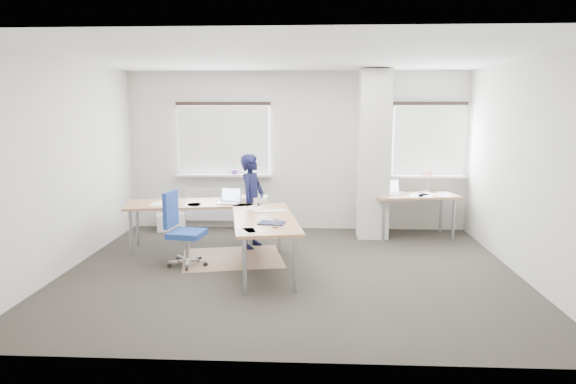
{
  "coord_description": "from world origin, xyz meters",
  "views": [
    {
      "loc": [
        0.3,
        -6.62,
        2.17
      ],
      "look_at": [
        -0.08,
        0.9,
        0.93
      ],
      "focal_mm": 32.0,
      "sensor_mm": 36.0,
      "label": 1
    }
  ],
  "objects_px": {
    "person": "(252,201)",
    "desk_main": "(230,212)",
    "desk_side": "(414,197)",
    "task_chair": "(185,245)"
  },
  "relations": [
    {
      "from": "desk_main",
      "to": "desk_side",
      "type": "height_order",
      "value": "desk_side"
    },
    {
      "from": "desk_main",
      "to": "task_chair",
      "type": "relative_size",
      "value": 2.71
    },
    {
      "from": "person",
      "to": "desk_main",
      "type": "bearing_deg",
      "value": 176.04
    },
    {
      "from": "desk_side",
      "to": "task_chair",
      "type": "distance_m",
      "value": 3.94
    },
    {
      "from": "desk_main",
      "to": "desk_side",
      "type": "distance_m",
      "value": 3.23
    },
    {
      "from": "desk_side",
      "to": "person",
      "type": "xyz_separation_m",
      "value": [
        -2.65,
        -0.81,
        0.05
      ]
    },
    {
      "from": "desk_main",
      "to": "person",
      "type": "height_order",
      "value": "person"
    },
    {
      "from": "desk_main",
      "to": "person",
      "type": "distance_m",
      "value": 0.67
    },
    {
      "from": "person",
      "to": "task_chair",
      "type": "bearing_deg",
      "value": 158.83
    },
    {
      "from": "desk_side",
      "to": "person",
      "type": "height_order",
      "value": "person"
    }
  ]
}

